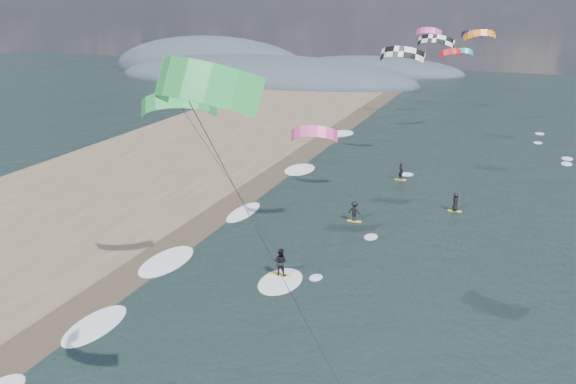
% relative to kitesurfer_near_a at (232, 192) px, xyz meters
% --- Properties ---
extents(wet_sand_strip, '(3.00, 240.00, 0.00)m').
position_rel_kitesurfer_near_a_xyz_m(wet_sand_strip, '(-15.06, 13.43, -12.07)').
color(wet_sand_strip, '#382D23').
rests_on(wet_sand_strip, ground).
extents(coastal_hills, '(80.00, 41.00, 15.00)m').
position_rel_kitesurfer_near_a_xyz_m(coastal_hills, '(-47.90, 111.29, -12.08)').
color(coastal_hills, '#3D4756').
rests_on(coastal_hills, ground).
extents(kitesurfer_near_a, '(7.60, 8.75, 16.47)m').
position_rel_kitesurfer_near_a_xyz_m(kitesurfer_near_a, '(0.00, 0.00, 0.00)').
color(kitesurfer_near_a, yellow).
rests_on(kitesurfer_near_a, ground).
extents(kitesurfer_near_b, '(7.28, 8.95, 13.27)m').
position_rel_kitesurfer_near_a_xyz_m(kitesurfer_near_b, '(-8.35, 14.73, -3.40)').
color(kitesurfer_near_b, yellow).
rests_on(kitesurfer_near_b, ground).
extents(far_kitesurfers, '(8.35, 13.62, 1.69)m').
position_rel_kitesurfer_near_a_xyz_m(far_kitesurfers, '(-1.84, 34.50, -11.25)').
color(far_kitesurfers, yellow).
rests_on(far_kitesurfers, ground).
extents(bg_kite_field, '(12.09, 69.73, 6.39)m').
position_rel_kitesurfer_near_a_xyz_m(bg_kite_field, '(-2.33, 61.25, -0.71)').
color(bg_kite_field, gray).
rests_on(bg_kite_field, ground).
extents(shoreline_surf, '(2.40, 79.40, 0.11)m').
position_rel_kitesurfer_near_a_xyz_m(shoreline_surf, '(-13.86, 18.18, -12.08)').
color(shoreline_surf, white).
rests_on(shoreline_surf, ground).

